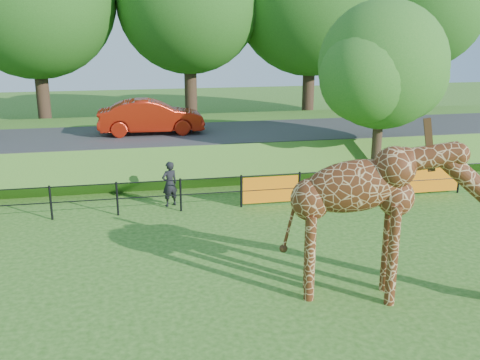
% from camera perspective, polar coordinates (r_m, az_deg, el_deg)
% --- Properties ---
extents(ground, '(90.00, 90.00, 0.00)m').
position_cam_1_polar(ground, '(10.33, -1.71, -17.75)').
color(ground, '#275916').
rests_on(ground, ground).
extents(giraffe, '(5.01, 2.31, 3.54)m').
position_cam_1_polar(giraffe, '(11.87, 16.67, -4.27)').
color(giraffe, '#4E2410').
rests_on(giraffe, ground).
extents(perimeter_fence, '(28.07, 0.10, 1.10)m').
position_cam_1_polar(perimeter_fence, '(17.34, -6.35, -1.59)').
color(perimeter_fence, black).
rests_on(perimeter_fence, ground).
extents(embankment, '(40.00, 9.00, 1.30)m').
position_cam_1_polar(embankment, '(24.56, -8.06, 3.79)').
color(embankment, '#275916').
rests_on(embankment, ground).
extents(road, '(40.00, 5.00, 0.12)m').
position_cam_1_polar(road, '(22.95, -7.87, 4.76)').
color(road, '#313134').
rests_on(road, embankment).
extents(car_red, '(4.40, 1.60, 1.44)m').
position_cam_1_polar(car_red, '(22.95, -9.46, 6.68)').
color(car_red, '#AC1E0C').
rests_on(car_red, road).
extents(visitor, '(0.65, 0.56, 1.52)m').
position_cam_1_polar(visitor, '(17.85, -7.51, -0.41)').
color(visitor, black).
rests_on(visitor, ground).
extents(tree_east, '(5.40, 4.71, 6.76)m').
position_cam_1_polar(tree_east, '(20.30, 15.11, 11.26)').
color(tree_east, '#302115').
rests_on(tree_east, ground).
extents(bg_tree_line, '(37.30, 8.80, 11.82)m').
position_cam_1_polar(bg_tree_line, '(30.70, -5.73, 18.53)').
color(bg_tree_line, '#302115').
rests_on(bg_tree_line, ground).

